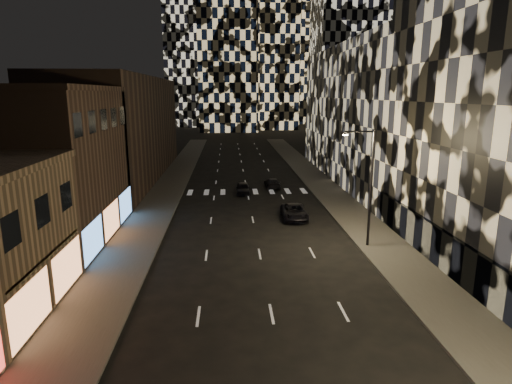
{
  "coord_description": "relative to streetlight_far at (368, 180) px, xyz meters",
  "views": [
    {
      "loc": [
        -2.23,
        -1.25,
        11.81
      ],
      "look_at": [
        -0.61,
        23.83,
        6.0
      ],
      "focal_mm": 30.0,
      "sensor_mm": 36.0,
      "label": 1
    }
  ],
  "objects": [
    {
      "name": "sidewalk_left",
      "position": [
        -18.35,
        20.0,
        -5.28
      ],
      "size": [
        4.0,
        120.0,
        0.15
      ],
      "primitive_type": "cube",
      "color": "#47443F",
      "rests_on": "ground"
    },
    {
      "name": "sidewalk_right",
      "position": [
        1.65,
        20.0,
        -5.28
      ],
      "size": [
        4.0,
        120.0,
        0.15
      ],
      "primitive_type": "cube",
      "color": "#47443F",
      "rests_on": "ground"
    },
    {
      "name": "curb_left",
      "position": [
        -16.25,
        20.0,
        -5.28
      ],
      "size": [
        0.2,
        120.0,
        0.15
      ],
      "primitive_type": "cube",
      "color": "#4C4C47",
      "rests_on": "ground"
    },
    {
      "name": "curb_right",
      "position": [
        -0.45,
        20.0,
        -5.28
      ],
      "size": [
        0.2,
        120.0,
        0.15
      ],
      "primitive_type": "cube",
      "color": "#4C4C47",
      "rests_on": "ground"
    },
    {
      "name": "retail_brown",
      "position": [
        -25.35,
        3.5,
        0.65
      ],
      "size": [
        10.0,
        15.0,
        12.0
      ],
      "primitive_type": "cube",
      "color": "#463227",
      "rests_on": "ground"
    },
    {
      "name": "retail_filler_left",
      "position": [
        -25.35,
        30.0,
        1.65
      ],
      "size": [
        10.0,
        40.0,
        14.0
      ],
      "primitive_type": "cube",
      "color": "#463227",
      "rests_on": "ground"
    },
    {
      "name": "midrise_base",
      "position": [
        3.95,
        -5.5,
        -3.85
      ],
      "size": [
        0.6,
        25.0,
        3.0
      ],
      "primitive_type": "cube",
      "color": "#383838",
      "rests_on": "ground"
    },
    {
      "name": "midrise_filler_right",
      "position": [
        11.65,
        27.0,
        3.65
      ],
      "size": [
        16.0,
        40.0,
        18.0
      ],
      "primitive_type": "cube",
      "color": "#232326",
      "rests_on": "ground"
    },
    {
      "name": "streetlight_far",
      "position": [
        0.0,
        0.0,
        0.0
      ],
      "size": [
        2.55,
        0.25,
        9.0
      ],
      "color": "black",
      "rests_on": "sidewalk_right"
    },
    {
      "name": "car_dark_midlane",
      "position": [
        -8.91,
        18.98,
        -4.68
      ],
      "size": [
        1.61,
        3.98,
        1.36
      ],
      "primitive_type": "imported",
      "rotation": [
        0.0,
        0.0,
        -0.0
      ],
      "color": "black",
      "rests_on": "ground"
    },
    {
      "name": "car_dark_oncoming",
      "position": [
        -5.03,
        22.09,
        -4.75
      ],
      "size": [
        1.92,
        4.26,
        1.21
      ],
      "primitive_type": "imported",
      "rotation": [
        0.0,
        0.0,
        3.2
      ],
      "color": "black",
      "rests_on": "ground"
    },
    {
      "name": "car_dark_rightlane",
      "position": [
        -4.35,
        8.02,
        -4.67
      ],
      "size": [
        2.35,
        4.98,
        1.37
      ],
      "primitive_type": "imported",
      "rotation": [
        0.0,
        0.0,
        -0.01
      ],
      "color": "black",
      "rests_on": "ground"
    }
  ]
}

